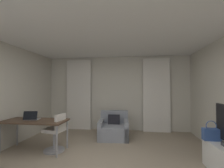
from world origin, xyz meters
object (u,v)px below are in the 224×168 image
object	(u,v)px
desk	(35,123)
handbag_primary	(211,134)
armchair	(114,129)
laptop	(32,118)
desk_chair	(56,134)

from	to	relation	value
desk	handbag_primary	world-z (taller)	handbag_primary
armchair	laptop	distance (m)	2.26
armchair	laptop	size ratio (longest dim) A/B	2.58
handbag_primary	desk_chair	bearing A→B (deg)	174.48
desk	laptop	xyz separation A→B (m)	(-0.11, 0.02, 0.10)
desk_chair	laptop	size ratio (longest dim) A/B	2.45
armchair	desk	bearing A→B (deg)	-144.84
armchair	desk_chair	distance (m)	1.71
desk	handbag_primary	bearing A→B (deg)	-4.03
armchair	desk	size ratio (longest dim) A/B	0.63
desk	laptop	distance (m)	0.15
armchair	desk_chair	size ratio (longest dim) A/B	1.05
laptop	handbag_primary	size ratio (longest dim) A/B	0.97
armchair	desk	world-z (taller)	armchair
armchair	desk	xyz separation A→B (m)	(-1.73, -1.22, 0.41)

